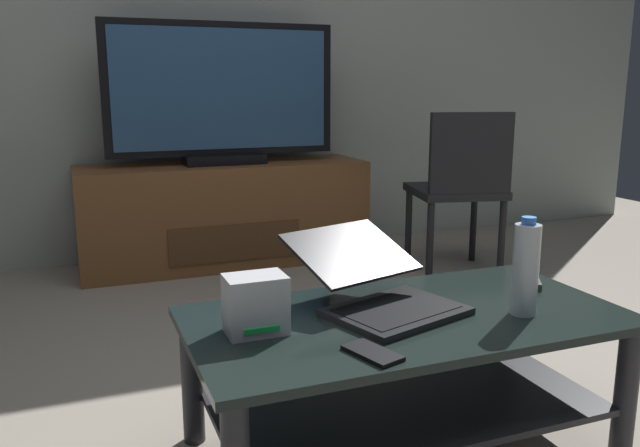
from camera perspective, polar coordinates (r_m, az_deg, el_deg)
The scene contains 11 objects.
ground_plane at distance 1.94m, azimuth 3.66°, elevation -18.29°, with size 7.68×7.68×0.00m, color #9E9384.
back_wall at distance 3.89m, azimuth -11.17°, elevation 18.04°, with size 6.40×0.12×2.80m, color #A8B2A8.
coffee_table at distance 1.79m, azimuth 7.54°, elevation -11.61°, with size 1.16×0.59×0.39m.
media_cabinet at distance 3.64m, azimuth -8.38°, elevation 0.86°, with size 1.57×0.47×0.56m.
television at distance 3.55m, azimuth -8.62°, elevation 11.02°, with size 1.24×0.20×0.75m.
dining_chair at distance 3.40m, azimuth 12.30°, elevation 3.45°, with size 0.53×0.53×0.86m.
laptop at distance 1.76m, azimuth 5.13°, elevation -5.57°, with size 0.44×0.50×0.19m.
router_box at distance 1.59m, azimuth -5.70°, elevation -7.11°, with size 0.15×0.11×0.14m.
water_bottle_near at distance 1.77m, azimuth 17.68°, elevation -3.81°, with size 0.07×0.07×0.26m.
cell_phone at distance 1.48m, azimuth 4.64°, elevation -11.31°, with size 0.07×0.14×0.01m, color black.
tv_remote at distance 2.09m, azimuth 18.12°, elevation -4.76°, with size 0.04×0.16×0.02m, color #2D2D30.
Camera 1 is at (-0.72, -1.52, 0.98)m, focal length 36.27 mm.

